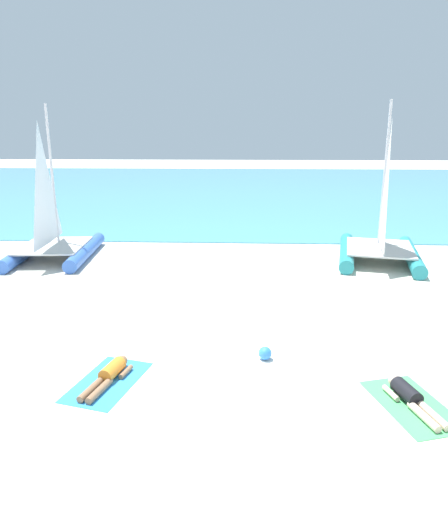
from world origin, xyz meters
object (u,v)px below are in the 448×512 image
sailboat_teal (380,239)px  beach_ball (265,353)px  sailboat_blue (53,237)px  towel_middle (108,382)px  towel_right (412,405)px  sunbather_right (411,397)px  sunbather_middle (109,374)px

sailboat_teal → beach_ball: sailboat_teal is taller
sailboat_blue → towel_middle: bearing=-66.8°
sailboat_teal → towel_right: 10.00m
towel_right → sunbather_right: 0.14m
towel_middle → sunbather_middle: 0.14m
sailboat_teal → beach_ball: bearing=-108.0°
towel_middle → beach_ball: (3.18, 1.09, 0.14)m
sunbather_right → towel_right: bearing=-90.0°
sailboat_teal → sunbather_middle: (-7.83, -9.12, -0.75)m
sailboat_blue → sunbather_right: bearing=-46.5°
sailboat_teal → towel_middle: bearing=-118.6°
sailboat_blue → sunbather_right: size_ratio=3.75×
sunbather_middle → sunbather_right: (5.77, -0.57, 0.00)m
towel_middle → sunbather_middle: size_ratio=1.22×
sunbather_middle → towel_right: (5.79, -0.63, -0.13)m
beach_ball → sunbather_middle: bearing=-162.0°
towel_middle → sunbather_right: (5.79, -0.50, 0.13)m
sailboat_teal → sailboat_blue: sailboat_teal is taller
towel_right → sunbather_right: size_ratio=1.23×
sailboat_teal → towel_middle: 12.11m
sailboat_blue → sunbather_middle: sailboat_blue is taller
sunbather_right → sailboat_blue: bearing=122.1°
sailboat_teal → towel_right: size_ratio=3.12×
sunbather_middle → sailboat_blue: bearing=131.9°
towel_middle → sunbather_right: bearing=-5.0°
sailboat_blue → sunbather_right: (10.47, -9.53, -0.73)m
sailboat_teal → towel_middle: sailboat_teal is taller
beach_ball → sailboat_teal: bearing=60.0°
sailboat_teal → sailboat_blue: bearing=-167.3°
beach_ball → towel_middle: bearing=-161.1°
sailboat_blue → towel_middle: 10.20m
towel_middle → towel_right: size_ratio=1.00×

